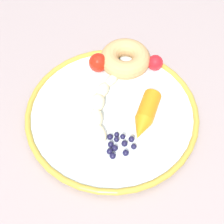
# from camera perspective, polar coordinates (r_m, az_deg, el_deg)

# --- Properties ---
(ground_plane) EXTENTS (6.00, 6.00, 0.00)m
(ground_plane) POSITION_cam_1_polar(r_m,az_deg,el_deg) (1.37, 0.71, -17.12)
(ground_plane) COLOR #896D5C
(dining_table) EXTENTS (1.08, 0.93, 0.75)m
(dining_table) POSITION_cam_1_polar(r_m,az_deg,el_deg) (0.77, 1.21, -2.10)
(dining_table) COLOR gray
(dining_table) RESTS_ON ground_plane
(plate) EXTENTS (0.35, 0.35, 0.02)m
(plate) POSITION_cam_1_polar(r_m,az_deg,el_deg) (0.67, -0.00, -0.14)
(plate) COLOR white
(plate) RESTS_ON dining_table
(banana) EXTENTS (0.09, 0.16, 0.03)m
(banana) POSITION_cam_1_polar(r_m,az_deg,el_deg) (0.67, -1.99, 1.43)
(banana) COLOR #F8E6B2
(banana) RESTS_ON plate
(carrot_orange) EXTENTS (0.09, 0.11, 0.04)m
(carrot_orange) POSITION_cam_1_polar(r_m,az_deg,el_deg) (0.65, 5.72, -0.62)
(carrot_orange) COLOR orange
(carrot_orange) RESTS_ON plate
(donut) EXTENTS (0.14, 0.14, 0.04)m
(donut) POSITION_cam_1_polar(r_m,az_deg,el_deg) (0.74, 2.28, 9.11)
(donut) COLOR tan
(donut) RESTS_ON plate
(blueberry_pile) EXTENTS (0.06, 0.05, 0.02)m
(blueberry_pile) POSITION_cam_1_polar(r_m,az_deg,el_deg) (0.62, 1.19, -5.62)
(blueberry_pile) COLOR #191638
(blueberry_pile) RESTS_ON plate
(tomato_near) EXTENTS (0.03, 0.03, 0.03)m
(tomato_near) POSITION_cam_1_polar(r_m,az_deg,el_deg) (0.74, 7.38, 8.33)
(tomato_near) COLOR red
(tomato_near) RESTS_ON plate
(tomato_mid) EXTENTS (0.04, 0.04, 0.04)m
(tomato_mid) POSITION_cam_1_polar(r_m,az_deg,el_deg) (0.73, -2.36, 8.42)
(tomato_mid) COLOR red
(tomato_mid) RESTS_ON plate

